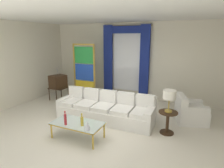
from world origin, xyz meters
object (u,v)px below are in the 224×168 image
at_px(bottle_blue_decanter, 87,127).
at_px(table_lamp_brass, 170,95).
at_px(stained_glass_divider, 84,73).
at_px(round_side_table, 168,120).
at_px(peacock_figurine, 88,98).
at_px(coffee_table, 78,124).
at_px(armchair_white, 189,112).
at_px(bottle_amber_squat, 82,121).
at_px(bottle_crystal_tall, 65,119).
at_px(vintage_tv, 58,82).
at_px(couch_white_long, 106,109).

height_order(bottle_blue_decanter, table_lamp_brass, table_lamp_brass).
xyz_separation_m(stained_glass_divider, round_side_table, (3.45, -1.51, -0.70)).
height_order(stained_glass_divider, peacock_figurine, stained_glass_divider).
xyz_separation_m(bottle_blue_decanter, round_side_table, (1.55, 1.39, -0.12)).
distance_m(coffee_table, armchair_white, 3.26).
distance_m(bottle_amber_squat, table_lamp_brass, 2.23).
relative_size(bottle_amber_squat, armchair_white, 0.31).
distance_m(bottle_crystal_tall, peacock_figurine, 2.60).
distance_m(bottle_amber_squat, vintage_tv, 3.42).
distance_m(bottle_amber_squat, peacock_figurine, 2.65).
xyz_separation_m(couch_white_long, bottle_amber_squat, (0.06, -1.41, 0.23)).
height_order(round_side_table, table_lamp_brass, table_lamp_brass).
distance_m(vintage_tv, armchair_white, 4.85).
bearing_deg(armchair_white, bottle_blue_decanter, -130.32).
bearing_deg(armchair_white, round_side_table, -115.46).
height_order(peacock_figurine, table_lamp_brass, table_lamp_brass).
distance_m(bottle_blue_decanter, bottle_crystal_tall, 0.62).
height_order(coffee_table, armchair_white, armchair_white).
bearing_deg(table_lamp_brass, bottle_amber_squat, -144.92).
relative_size(bottle_crystal_tall, armchair_white, 0.35).
bearing_deg(round_side_table, couch_white_long, 175.06).
relative_size(couch_white_long, round_side_table, 4.94).
bearing_deg(peacock_figurine, stained_glass_divider, 133.88).
bearing_deg(bottle_amber_squat, peacock_figurine, 118.27).
bearing_deg(vintage_tv, stained_glass_divider, 29.14).
xyz_separation_m(bottle_crystal_tall, vintage_tv, (-2.19, 2.37, 0.17)).
bearing_deg(table_lamp_brass, bottle_blue_decanter, -138.16).
bearing_deg(bottle_amber_squat, vintage_tv, 138.81).
distance_m(vintage_tv, round_side_table, 4.48).
xyz_separation_m(stained_glass_divider, table_lamp_brass, (3.45, -1.51, -0.03)).
bearing_deg(stained_glass_divider, peacock_figurine, -46.12).
xyz_separation_m(bottle_blue_decanter, table_lamp_brass, (1.55, 1.39, 0.55)).
bearing_deg(stained_glass_divider, vintage_tv, -150.86).
xyz_separation_m(bottle_crystal_tall, round_side_table, (2.16, 1.37, -0.20)).
xyz_separation_m(bottle_blue_decanter, peacock_figurine, (-1.47, 2.45, -0.26)).
xyz_separation_m(bottle_crystal_tall, table_lamp_brass, (2.16, 1.37, 0.47)).
bearing_deg(stained_glass_divider, bottle_amber_squat, -58.80).
bearing_deg(armchair_white, table_lamp_brass, -115.46).
relative_size(stained_glass_divider, table_lamp_brass, 3.86).
height_order(bottle_amber_squat, armchair_white, armchair_white).
relative_size(bottle_blue_decanter, bottle_crystal_tall, 0.59).
relative_size(coffee_table, peacock_figurine, 2.09).
xyz_separation_m(peacock_figurine, table_lamp_brass, (3.02, -1.07, 0.81)).
bearing_deg(stained_glass_divider, bottle_crystal_tall, -65.94).
distance_m(couch_white_long, stained_glass_divider, 2.23).
distance_m(bottle_blue_decanter, stained_glass_divider, 3.51).
bearing_deg(bottle_amber_squat, bottle_blue_decanter, -30.99).
height_order(coffee_table, peacock_figurine, peacock_figurine).
distance_m(peacock_figurine, round_side_table, 3.21).
relative_size(couch_white_long, stained_glass_divider, 1.34).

